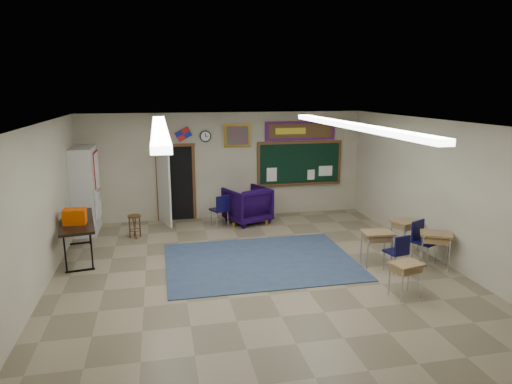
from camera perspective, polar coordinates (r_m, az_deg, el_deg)
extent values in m
plane|color=gray|center=(9.15, 0.43, -10.57)|extent=(9.00, 9.00, 0.00)
cube|color=beige|center=(13.01, -3.86, 3.31)|extent=(8.00, 0.04, 3.00)
cube|color=beige|center=(4.64, 13.01, -14.73)|extent=(8.00, 0.04, 3.00)
cube|color=beige|center=(8.75, -26.09, -2.61)|extent=(0.04, 9.00, 3.00)
cube|color=beige|center=(10.28, 22.77, -0.17)|extent=(0.04, 9.00, 3.00)
cube|color=silver|center=(8.43, 0.47, 8.52)|extent=(8.00, 9.00, 0.04)
cube|color=#354965|center=(9.91, 0.56, -8.63)|extent=(4.00, 3.00, 0.02)
cube|color=black|center=(12.96, -9.96, 1.08)|extent=(0.95, 0.04, 2.10)
cube|color=silver|center=(12.52, -11.46, 0.53)|extent=(0.35, 0.86, 2.05)
cube|color=brown|center=(13.47, 5.48, 3.60)|extent=(2.55, 0.05, 1.30)
cube|color=black|center=(13.45, 5.50, 3.59)|extent=(2.40, 0.03, 1.15)
cube|color=brown|center=(13.52, 5.50, 1.05)|extent=(2.40, 0.12, 0.04)
cube|color=#A00F0D|center=(13.35, 5.56, 7.63)|extent=(2.10, 0.04, 0.55)
cube|color=brown|center=(13.34, 5.58, 7.62)|extent=(1.90, 0.03, 0.40)
cube|color=olive|center=(12.92, -2.35, 7.07)|extent=(0.75, 0.05, 0.65)
cube|color=#A51466|center=(12.91, -2.34, 7.06)|extent=(0.62, 0.03, 0.52)
cylinder|color=black|center=(12.80, -6.35, 6.95)|extent=(0.32, 0.05, 0.32)
cylinder|color=white|center=(12.78, -6.34, 6.94)|extent=(0.26, 0.02, 0.26)
cube|color=silver|center=(12.46, -20.56, 0.23)|extent=(0.55, 1.25, 2.20)
imported|color=black|center=(12.62, -1.11, -1.61)|extent=(1.39, 1.41, 0.99)
cube|color=#A17E4B|center=(9.81, 14.92, -4.93)|extent=(0.65, 0.51, 0.04)
cube|color=brown|center=(9.84, 14.89, -5.50)|extent=(0.56, 0.43, 0.12)
cube|color=#A17E4B|center=(10.90, 18.22, -3.50)|extent=(0.71, 0.62, 0.04)
cube|color=brown|center=(10.93, 18.18, -4.00)|extent=(0.61, 0.53, 0.12)
cube|color=#A17E4B|center=(8.52, 18.32, -8.52)|extent=(0.61, 0.51, 0.04)
cube|color=brown|center=(8.55, 18.28, -9.08)|extent=(0.53, 0.44, 0.11)
cube|color=#A17E4B|center=(10.06, 21.61, -4.90)|extent=(0.77, 0.72, 0.04)
cube|color=brown|center=(10.09, 21.57, -5.46)|extent=(0.66, 0.61, 0.12)
cube|color=black|center=(10.67, -21.51, -3.43)|extent=(1.00, 2.12, 0.06)
cube|color=#D84903|center=(10.34, -21.72, -2.86)|extent=(0.45, 0.34, 0.32)
cylinder|color=#543019|center=(11.69, -14.99, -2.92)|extent=(0.32, 0.32, 0.04)
torus|color=#543019|center=(11.79, -14.89, -4.62)|extent=(0.27, 0.27, 0.02)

